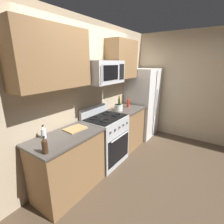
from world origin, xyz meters
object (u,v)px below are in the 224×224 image
(cutting_board, at_px, (75,129))
(utensil_crock, at_px, (118,107))
(microwave, at_px, (104,72))
(bottle_hot_sauce, at_px, (128,103))
(bottle_soy, at_px, (45,146))
(refrigerator, at_px, (142,103))
(range_oven, at_px, (106,139))
(bottle_vinegar, at_px, (44,132))

(cutting_board, bearing_deg, utensil_crock, -0.01)
(microwave, distance_m, bottle_hot_sauce, 1.14)
(microwave, relative_size, bottle_soy, 3.57)
(bottle_soy, bearing_deg, utensil_crock, 6.97)
(cutting_board, bearing_deg, bottle_hot_sauce, -1.31)
(refrigerator, xyz_separation_m, cutting_board, (-2.28, 0.07, 0.05))
(cutting_board, xyz_separation_m, bottle_hot_sauce, (1.58, -0.04, 0.09))
(range_oven, height_order, bottle_hot_sauce, bottle_hot_sauce)
(range_oven, bearing_deg, bottle_vinegar, 171.02)
(bottle_vinegar, bearing_deg, bottle_hot_sauce, -4.48)
(refrigerator, distance_m, utensil_crock, 1.06)
(range_oven, relative_size, microwave, 1.49)
(bottle_vinegar, bearing_deg, range_oven, -8.98)
(microwave, height_order, bottle_hot_sauce, microwave)
(refrigerator, xyz_separation_m, bottle_vinegar, (-2.73, 0.20, 0.12))
(cutting_board, xyz_separation_m, bottle_vinegar, (-0.45, 0.12, 0.08))
(microwave, distance_m, bottle_vinegar, 1.36)
(microwave, xyz_separation_m, utensil_crock, (0.54, 0.03, -0.74))
(refrigerator, relative_size, bottle_vinegar, 9.44)
(cutting_board, bearing_deg, refrigerator, -1.88)
(range_oven, bearing_deg, bottle_soy, -172.66)
(microwave, bearing_deg, bottle_soy, -171.62)
(refrigerator, bearing_deg, range_oven, 179.38)
(cutting_board, distance_m, bottle_soy, 0.72)
(bottle_soy, xyz_separation_m, bottle_vinegar, (0.22, 0.36, -0.01))
(refrigerator, relative_size, utensil_crock, 5.16)
(bottle_vinegar, bearing_deg, cutting_board, -15.26)
(cutting_board, distance_m, bottle_hot_sauce, 1.59)
(refrigerator, distance_m, cutting_board, 2.28)
(bottle_hot_sauce, bearing_deg, cutting_board, 178.69)
(cutting_board, bearing_deg, bottle_soy, -160.92)
(refrigerator, height_order, bottle_soy, refrigerator)
(utensil_crock, bearing_deg, bottle_vinegar, 175.81)
(bottle_hot_sauce, xyz_separation_m, bottle_soy, (-2.26, -0.20, -0.01))
(utensil_crock, bearing_deg, microwave, -176.64)
(range_oven, distance_m, bottle_hot_sauce, 1.04)
(range_oven, xyz_separation_m, bottle_vinegar, (-1.14, 0.18, 0.52))
(bottle_hot_sauce, bearing_deg, bottle_vinegar, 175.52)
(range_oven, xyz_separation_m, refrigerator, (1.59, -0.02, 0.39))
(refrigerator, xyz_separation_m, microwave, (-1.59, 0.04, 0.86))
(utensil_crock, distance_m, bottle_vinegar, 1.69)
(microwave, height_order, cutting_board, microwave)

